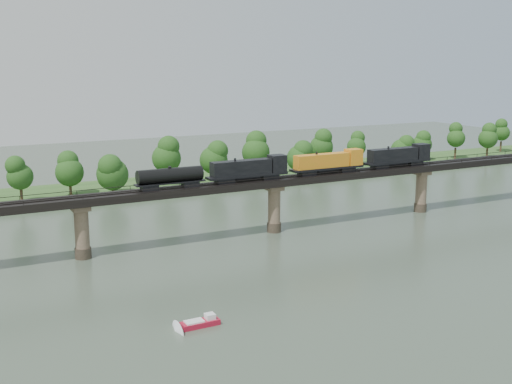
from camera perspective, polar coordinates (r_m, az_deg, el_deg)
name	(u,v)px	position (r m, az deg, el deg)	size (l,w,h in m)	color
ground	(359,273)	(111.81, 9.11, -7.11)	(400.00, 400.00, 0.00)	#364536
far_bank	(181,184)	(184.60, -6.66, 0.73)	(300.00, 24.00, 1.60)	#2C5120
bridge	(274,207)	(134.63, 1.62, -1.30)	(236.00, 30.00, 11.50)	#473A2D
bridge_superstructure	(274,177)	(133.34, 1.64, 1.35)	(220.00, 4.90, 0.75)	black
far_treeline	(158,160)	(176.36, -8.70, 2.80)	(289.06, 17.54, 13.60)	#382619
freight_train	(302,165)	(136.35, 4.14, 2.42)	(70.86, 2.76, 4.88)	black
motorboat	(201,322)	(89.84, -4.95, -11.47)	(5.41, 2.03, 1.50)	#A6132A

